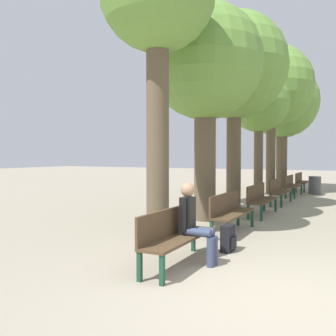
{
  "coord_description": "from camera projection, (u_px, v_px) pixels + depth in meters",
  "views": [
    {
      "loc": [
        0.91,
        -4.49,
        1.66
      ],
      "look_at": [
        -3.41,
        3.85,
        1.35
      ],
      "focal_mm": 40.0,
      "sensor_mm": 36.0,
      "label": 1
    }
  ],
  "objects": [
    {
      "name": "tree_row_5",
      "position": [
        282.0,
        103.0,
        18.69
      ],
      "size": [
        3.6,
        3.6,
        6.15
      ],
      "color": "brown",
      "rests_on": "ground_plane"
    },
    {
      "name": "person_seated",
      "position": [
        194.0,
        220.0,
        5.75
      ],
      "size": [
        0.58,
        0.33,
        1.24
      ],
      "color": "#384260",
      "rests_on": "ground_plane"
    },
    {
      "name": "tree_row_2",
      "position": [
        234.0,
        67.0,
        11.64
      ],
      "size": [
        3.32,
        3.32,
        6.13
      ],
      "color": "brown",
      "rests_on": "ground_plane"
    },
    {
      "name": "trash_bin",
      "position": [
        315.0,
        185.0,
        16.08
      ],
      "size": [
        0.51,
        0.51,
        0.77
      ],
      "color": "#4C4C51",
      "rests_on": "ground_plane"
    },
    {
      "name": "bench_row_5",
      "position": [
        301.0,
        180.0,
        17.48
      ],
      "size": [
        0.43,
        1.86,
        0.85
      ],
      "color": "#4C3823",
      "rests_on": "ground_plane"
    },
    {
      "name": "bench_row_1",
      "position": [
        230.0,
        209.0,
        8.03
      ],
      "size": [
        0.43,
        1.86,
        0.85
      ],
      "color": "#4C3823",
      "rests_on": "ground_plane"
    },
    {
      "name": "tree_row_0",
      "position": [
        158.0,
        2.0,
        7.26
      ],
      "size": [
        2.29,
        2.29,
        5.97
      ],
      "color": "brown",
      "rests_on": "ground_plane"
    },
    {
      "name": "backpack",
      "position": [
        228.0,
        239.0,
        6.47
      ],
      "size": [
        0.2,
        0.35,
        0.46
      ],
      "color": "black",
      "rests_on": "ground_plane"
    },
    {
      "name": "bench_row_0",
      "position": [
        175.0,
        232.0,
        5.66
      ],
      "size": [
        0.43,
        1.86,
        0.85
      ],
      "color": "#4C3823",
      "rests_on": "ground_plane"
    },
    {
      "name": "bench_row_2",
      "position": [
        260.0,
        197.0,
        10.39
      ],
      "size": [
        0.43,
        1.86,
        0.85
      ],
      "color": "#4C3823",
      "rests_on": "ground_plane"
    },
    {
      "name": "tree_row_4",
      "position": [
        271.0,
        87.0,
        16.42
      ],
      "size": [
        3.66,
        3.66,
        6.54
      ],
      "color": "brown",
      "rests_on": "ground_plane"
    },
    {
      "name": "ground_plane",
      "position": [
        273.0,
        295.0,
        4.46
      ],
      "size": [
        80.0,
        80.0,
        0.0
      ],
      "primitive_type": "plane",
      "color": "gray"
    },
    {
      "name": "bench_row_4",
      "position": [
        292.0,
        184.0,
        15.12
      ],
      "size": [
        0.43,
        1.86,
        0.85
      ],
      "color": "#4C3823",
      "rests_on": "ground_plane"
    },
    {
      "name": "tree_row_3",
      "position": [
        259.0,
        103.0,
        14.49
      ],
      "size": [
        2.36,
        2.36,
        4.93
      ],
      "color": "brown",
      "rests_on": "ground_plane"
    },
    {
      "name": "tree_row_1",
      "position": [
        205.0,
        65.0,
        9.5
      ],
      "size": [
        2.94,
        2.94,
        5.52
      ],
      "color": "brown",
      "rests_on": "ground_plane"
    },
    {
      "name": "bench_row_3",
      "position": [
        279.0,
        189.0,
        12.75
      ],
      "size": [
        0.43,
        1.86,
        0.85
      ],
      "color": "#4C3823",
      "rests_on": "ground_plane"
    }
  ]
}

